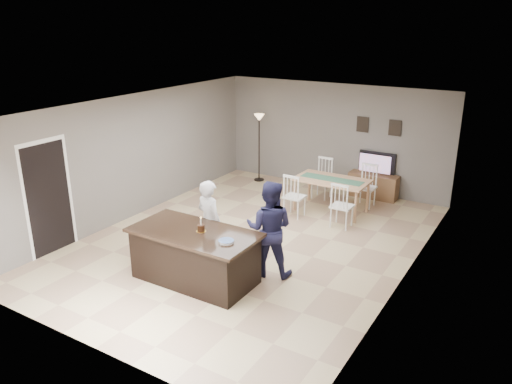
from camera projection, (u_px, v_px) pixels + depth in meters
The scene contains 14 objects.
floor at pixel (252, 241), 9.96m from camera, with size 8.00×8.00×0.00m, color tan.
room_shell at pixel (251, 160), 9.40m from camera, with size 8.00×8.00×8.00m.
kitchen_island at pixel (195, 256), 8.35m from camera, with size 2.15×1.10×0.90m.
tv_console at pixel (373, 186), 12.31m from camera, with size 1.20×0.40×0.60m, color brown.
television at pixel (376, 163), 12.18m from camera, with size 0.91×0.12×0.53m, color black.
tv_screen_glow at pixel (375, 164), 12.11m from camera, with size 0.78×0.78×0.00m, color #D25117.
picture_frames at pixel (379, 126), 12.02m from camera, with size 1.10×0.02×0.38m.
doorway at pixel (47, 188), 9.15m from camera, with size 0.00×2.10×2.65m.
woman at pixel (210, 223), 8.81m from camera, with size 0.58×0.38×1.58m, color silver.
man at pixel (269, 229), 8.44m from camera, with size 0.82×0.64×1.69m, color #1B1B3C.
birthday_cake at pixel (201, 228), 8.18m from camera, with size 0.16×0.16×0.25m.
plate_stack at pixel (226, 241), 7.79m from camera, with size 0.25×0.25×0.04m.
dining_table at pixel (331, 185), 11.31m from camera, with size 1.65×1.86×1.00m.
floor_lamp at pixel (259, 129), 13.25m from camera, with size 0.27×0.27×1.82m.
Camera 1 is at (4.79, -7.70, 4.22)m, focal length 35.00 mm.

